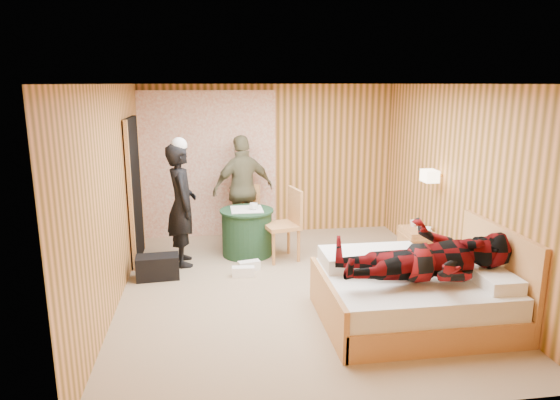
{
  "coord_description": "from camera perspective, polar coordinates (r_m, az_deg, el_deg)",
  "views": [
    {
      "loc": [
        -1.01,
        -5.76,
        2.51
      ],
      "look_at": [
        -0.11,
        0.39,
        1.05
      ],
      "focal_mm": 32.0,
      "sensor_mm": 36.0,
      "label": 1
    }
  ],
  "objects": [
    {
      "name": "floor",
      "position": [
        6.36,
        1.55,
        -10.03
      ],
      "size": [
        4.2,
        5.0,
        0.01
      ],
      "primitive_type": "cube",
      "color": "tan",
      "rests_on": "ground"
    },
    {
      "name": "ceiling",
      "position": [
        5.85,
        1.7,
        13.12
      ],
      "size": [
        4.2,
        5.0,
        0.01
      ],
      "primitive_type": "cube",
      "color": "white",
      "rests_on": "wall_back"
    },
    {
      "name": "wall_back",
      "position": [
        8.41,
        -1.3,
        4.6
      ],
      "size": [
        4.2,
        0.02,
        2.5
      ],
      "primitive_type": "cube",
      "color": "#E29256",
      "rests_on": "floor"
    },
    {
      "name": "wall_left",
      "position": [
        5.99,
        -18.57,
        0.39
      ],
      "size": [
        0.02,
        5.0,
        2.5
      ],
      "primitive_type": "cube",
      "color": "#E29256",
      "rests_on": "floor"
    },
    {
      "name": "wall_right",
      "position": [
        6.66,
        19.72,
        1.54
      ],
      "size": [
        0.02,
        5.0,
        2.5
      ],
      "primitive_type": "cube",
      "color": "#E29256",
      "rests_on": "floor"
    },
    {
      "name": "curtain",
      "position": [
        8.29,
        -8.13,
        3.99
      ],
      "size": [
        2.2,
        0.08,
        2.4
      ],
      "primitive_type": "cube",
      "color": "white",
      "rests_on": "floor"
    },
    {
      "name": "doorway",
      "position": [
        7.38,
        -16.29,
        1.08
      ],
      "size": [
        0.06,
        0.9,
        2.05
      ],
      "primitive_type": "cube",
      "color": "black",
      "rests_on": "floor"
    },
    {
      "name": "wall_lamp",
      "position": [
        6.97,
        16.76,
        2.66
      ],
      "size": [
        0.26,
        0.24,
        0.16
      ],
      "color": "gold",
      "rests_on": "wall_right"
    },
    {
      "name": "bed",
      "position": [
        5.63,
        15.02,
        -10.4
      ],
      "size": [
        1.95,
        1.49,
        1.02
      ],
      "color": "#EBA960",
      "rests_on": "floor"
    },
    {
      "name": "nightstand",
      "position": [
        7.38,
        15.25,
        -5.02
      ],
      "size": [
        0.38,
        0.52,
        0.5
      ],
      "color": "#EBA960",
      "rests_on": "floor"
    },
    {
      "name": "round_table",
      "position": [
        7.45,
        -3.79,
        -3.64
      ],
      "size": [
        0.79,
        0.79,
        0.7
      ],
      "color": "#1F452C",
      "rests_on": "floor"
    },
    {
      "name": "chair_far",
      "position": [
        8.0,
        -3.96,
        -1.07
      ],
      "size": [
        0.54,
        0.54,
        0.93
      ],
      "rotation": [
        0.0,
        0.0,
        -0.36
      ],
      "color": "#EBA960",
      "rests_on": "floor"
    },
    {
      "name": "chair_near",
      "position": [
        7.2,
        0.84,
        -2.15
      ],
      "size": [
        0.56,
        0.56,
        1.04
      ],
      "rotation": [
        0.0,
        0.0,
        -1.35
      ],
      "color": "#EBA960",
      "rests_on": "floor"
    },
    {
      "name": "duffel_bag",
      "position": [
        6.79,
        -13.8,
        -7.45
      ],
      "size": [
        0.57,
        0.34,
        0.31
      ],
      "primitive_type": "cube",
      "rotation": [
        0.0,
        0.0,
        0.08
      ],
      "color": "black",
      "rests_on": "floor"
    },
    {
      "name": "sneaker_left",
      "position": [
        6.92,
        -3.55,
        -7.5
      ],
      "size": [
        0.32,
        0.19,
        0.13
      ],
      "primitive_type": "cube",
      "rotation": [
        0.0,
        0.0,
        0.23
      ],
      "color": "white",
      "rests_on": "floor"
    },
    {
      "name": "sneaker_right",
      "position": [
        6.71,
        -4.22,
        -8.16
      ],
      "size": [
        0.31,
        0.14,
        0.13
      ],
      "primitive_type": "cube",
      "rotation": [
        0.0,
        0.0,
        -0.06
      ],
      "color": "white",
      "rests_on": "floor"
    },
    {
      "name": "woman_standing",
      "position": [
        7.06,
        -11.17,
        -0.55
      ],
      "size": [
        0.5,
        0.68,
        1.72
      ],
      "primitive_type": "imported",
      "rotation": [
        0.0,
        0.0,
        1.72
      ],
      "color": "black",
      "rests_on": "floor"
    },
    {
      "name": "man_at_table",
      "position": [
        7.96,
        -4.23,
        1.24
      ],
      "size": [
        1.09,
        0.72,
        1.72
      ],
      "primitive_type": "imported",
      "rotation": [
        0.0,
        0.0,
        3.46
      ],
      "color": "#696446",
      "rests_on": "floor"
    },
    {
      "name": "man_on_bed",
      "position": [
        5.22,
        16.62,
        -4.82
      ],
      "size": [
        0.86,
        0.67,
        1.77
      ],
      "primitive_type": "imported",
      "rotation": [
        0.0,
        1.57,
        0.0
      ],
      "color": "#62090B",
      "rests_on": "bed"
    },
    {
      "name": "book_lower",
      "position": [
        7.27,
        15.53,
        -3.25
      ],
      "size": [
        0.21,
        0.25,
        0.02
      ],
      "primitive_type": "imported",
      "rotation": [
        0.0,
        0.0,
        -0.2
      ],
      "color": "white",
      "rests_on": "nightstand"
    },
    {
      "name": "book_upper",
      "position": [
        7.26,
        15.54,
        -3.1
      ],
      "size": [
        0.26,
        0.28,
        0.02
      ],
      "primitive_type": "imported",
      "rotation": [
        0.0,
        0.0,
        -0.56
      ],
      "color": "white",
      "rests_on": "nightstand"
    },
    {
      "name": "cup_nightstand",
      "position": [
        7.42,
        14.99,
        -2.6
      ],
      "size": [
        0.13,
        0.13,
        0.09
      ],
      "primitive_type": "imported",
      "rotation": [
        0.0,
        0.0,
        -0.38
      ],
      "color": "white",
      "rests_on": "nightstand"
    },
    {
      "name": "cup_table",
      "position": [
        7.3,
        -3.02,
        -0.73
      ],
      "size": [
        0.15,
        0.15,
        0.1
      ],
      "primitive_type": "imported",
      "rotation": [
        0.0,
        0.0,
        0.23
      ],
      "color": "white",
      "rests_on": "round_table"
    }
  ]
}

